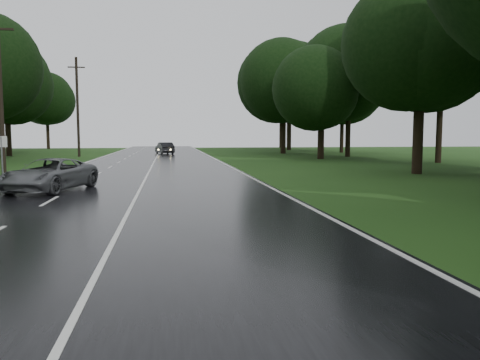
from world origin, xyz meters
The scene contains 12 objects.
ground centered at (0.00, 0.00, 0.00)m, with size 160.00×160.00×0.00m, color #214614.
road centered at (0.00, 20.00, 0.02)m, with size 12.00×140.00×0.04m, color black.
lane_center centered at (0.00, 20.00, 0.04)m, with size 0.12×140.00×0.01m, color silver.
grey_car centered at (-3.76, 11.36, 0.72)m, with size 2.27×4.93×1.37m, color #56595C.
far_car centered at (0.81, 49.44, 0.76)m, with size 1.53×4.38×1.44m, color black.
utility_pole_mid centered at (-8.50, 20.24, 0.00)m, with size 1.80×0.28×9.51m, color black, non-canonical shape.
utility_pole_far centered at (-8.50, 44.41, 0.00)m, with size 1.80×0.28×10.81m, color black, non-canonical shape.
road_sign_b centered at (-7.20, 16.06, 0.00)m, with size 0.57×0.10×2.35m, color white, non-canonical shape.
tree_left_f centered at (-16.78, 47.60, 0.00)m, with size 8.99×8.99×14.04m, color black, non-canonical shape.
tree_right_d centered at (16.53, 17.52, 0.00)m, with size 9.14×9.14×14.28m, color black, non-canonical shape.
tree_right_e centered at (16.44, 35.94, 0.00)m, with size 7.36×7.36×11.50m, color black, non-canonical shape.
tree_right_f centered at (15.99, 49.83, 0.00)m, with size 9.98×9.98×15.59m, color black, non-canonical shape.
Camera 1 is at (1.24, -9.59, 2.41)m, focal length 35.15 mm.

